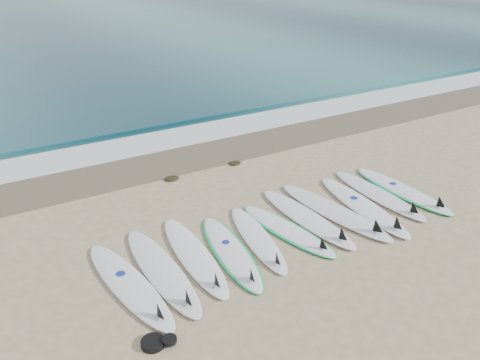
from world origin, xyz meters
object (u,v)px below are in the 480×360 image
surfboard_0 (130,286)px  surfboard_5 (288,230)px  leash_coil (157,342)px  surfboard_10 (403,190)px

surfboard_0 → surfboard_5: 3.07m
leash_coil → surfboard_10: bearing=13.0°
surfboard_10 → surfboard_0: bearing=-179.6°
surfboard_10 → leash_coil: surfboard_10 is taller
surfboard_10 → leash_coil: (-6.25, -1.44, -0.00)m
surfboard_0 → leash_coil: (-0.07, -1.29, -0.01)m
surfboard_0 → surfboard_5: size_ratio=1.13×
surfboard_5 → surfboard_10: surfboard_10 is taller
surfboard_5 → leash_coil: (-3.14, -1.38, 0.00)m
surfboard_0 → surfboard_10: surfboard_0 is taller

